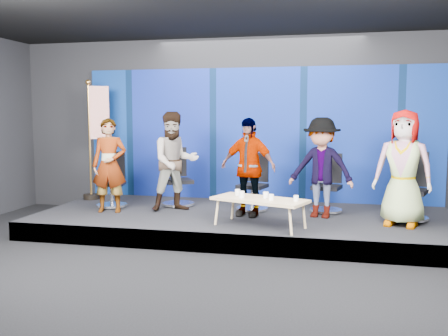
# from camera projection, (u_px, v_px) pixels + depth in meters

# --- Properties ---
(ground) EXTENTS (10.00, 10.00, 0.00)m
(ground) POSITION_uv_depth(u_px,v_px,m) (207.00, 276.00, 6.16)
(ground) COLOR black
(ground) RESTS_ON ground
(room_walls) EXTENTS (10.02, 8.02, 3.51)m
(room_walls) POSITION_uv_depth(u_px,v_px,m) (206.00, 77.00, 5.90)
(room_walls) COLOR black
(room_walls) RESTS_ON ground
(riser) EXTENTS (7.00, 3.00, 0.30)m
(riser) POSITION_uv_depth(u_px,v_px,m) (244.00, 222.00, 8.57)
(riser) COLOR black
(riser) RESTS_ON ground
(backdrop) EXTENTS (7.00, 0.08, 2.60)m
(backdrop) POSITION_uv_depth(u_px,v_px,m) (257.00, 134.00, 9.82)
(backdrop) COLOR navy
(backdrop) RESTS_ON riser
(chair_a) EXTENTS (0.68, 0.68, 1.01)m
(chair_a) POSITION_uv_depth(u_px,v_px,m) (112.00, 189.00, 9.17)
(chair_a) COLOR silver
(chair_a) RESTS_ON riser
(panelist_a) EXTENTS (0.66, 0.51, 1.63)m
(panelist_a) POSITION_uv_depth(u_px,v_px,m) (109.00, 165.00, 8.62)
(panelist_a) COLOR black
(panelist_a) RESTS_ON riser
(chair_b) EXTENTS (0.83, 0.83, 1.07)m
(chair_b) POSITION_uv_depth(u_px,v_px,m) (178.00, 187.00, 9.29)
(chair_b) COLOR silver
(chair_b) RESTS_ON riser
(panelist_b) EXTENTS (1.07, 1.01, 1.74)m
(panelist_b) POSITION_uv_depth(u_px,v_px,m) (175.00, 162.00, 8.73)
(panelist_b) COLOR black
(panelist_b) RESTS_ON riser
(chair_c) EXTENTS (0.68, 0.68, 1.01)m
(chair_c) POSITION_uv_depth(u_px,v_px,m) (253.00, 191.00, 8.83)
(chair_c) COLOR silver
(chair_c) RESTS_ON riser
(panelist_c) EXTENTS (1.03, 0.61, 1.64)m
(panelist_c) POSITION_uv_depth(u_px,v_px,m) (248.00, 167.00, 8.29)
(panelist_c) COLOR black
(panelist_c) RESTS_ON riser
(chair_d) EXTENTS (0.68, 0.68, 1.02)m
(chair_d) POSITION_uv_depth(u_px,v_px,m) (327.00, 193.00, 8.68)
(chair_d) COLOR silver
(chair_d) RESTS_ON riser
(panelist_d) EXTENTS (1.17, 0.82, 1.64)m
(panelist_d) POSITION_uv_depth(u_px,v_px,m) (321.00, 168.00, 8.17)
(panelist_d) COLOR black
(panelist_d) RESTS_ON riser
(chair_e) EXTENTS (0.77, 0.77, 1.09)m
(chair_e) POSITION_uv_depth(u_px,v_px,m) (410.00, 198.00, 8.02)
(chair_e) COLOR silver
(chair_e) RESTS_ON riser
(panelist_e) EXTENTS (0.99, 0.80, 1.77)m
(panelist_e) POSITION_uv_depth(u_px,v_px,m) (403.00, 168.00, 7.54)
(panelist_e) COLOR black
(panelist_e) RESTS_ON riser
(coffee_table) EXTENTS (1.54, 1.05, 0.44)m
(coffee_table) POSITION_uv_depth(u_px,v_px,m) (260.00, 201.00, 7.50)
(coffee_table) COLOR tan
(coffee_table) RESTS_ON riser
(mug_a) EXTENTS (0.08, 0.08, 0.09)m
(mug_a) POSITION_uv_depth(u_px,v_px,m) (238.00, 192.00, 7.78)
(mug_a) COLOR white
(mug_a) RESTS_ON coffee_table
(mug_b) EXTENTS (0.09, 0.09, 0.10)m
(mug_b) POSITION_uv_depth(u_px,v_px,m) (242.00, 194.00, 7.54)
(mug_b) COLOR white
(mug_b) RESTS_ON coffee_table
(mug_c) EXTENTS (0.08, 0.08, 0.10)m
(mug_c) POSITION_uv_depth(u_px,v_px,m) (266.00, 195.00, 7.50)
(mug_c) COLOR white
(mug_c) RESTS_ON coffee_table
(mug_d) EXTENTS (0.08, 0.08, 0.09)m
(mug_d) POSITION_uv_depth(u_px,v_px,m) (271.00, 197.00, 7.33)
(mug_d) COLOR white
(mug_d) RESTS_ON coffee_table
(mug_e) EXTENTS (0.07, 0.07, 0.08)m
(mug_e) POSITION_uv_depth(u_px,v_px,m) (296.00, 198.00, 7.26)
(mug_e) COLOR white
(mug_e) RESTS_ON coffee_table
(flag_stand) EXTENTS (0.52, 0.34, 2.37)m
(flag_stand) POSITION_uv_depth(u_px,v_px,m) (96.00, 136.00, 9.89)
(flag_stand) COLOR black
(flag_stand) RESTS_ON riser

